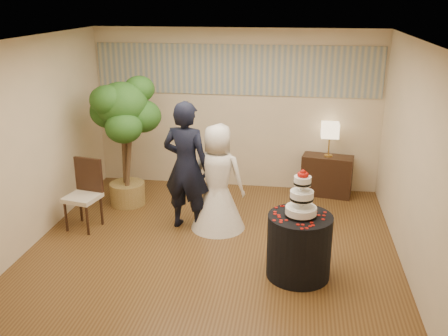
% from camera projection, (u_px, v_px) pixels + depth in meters
% --- Properties ---
extents(floor, '(5.00, 5.00, 0.00)m').
position_uv_depth(floor, '(213.00, 249.00, 6.86)').
color(floor, brown).
rests_on(floor, ground).
extents(ceiling, '(5.00, 5.00, 0.00)m').
position_uv_depth(ceiling, '(211.00, 40.00, 5.94)').
color(ceiling, white).
rests_on(ceiling, wall_back).
extents(wall_back, '(5.00, 0.06, 2.80)m').
position_uv_depth(wall_back, '(236.00, 110.00, 8.74)').
color(wall_back, beige).
rests_on(wall_back, ground).
extents(wall_front, '(5.00, 0.06, 2.80)m').
position_uv_depth(wall_front, '(159.00, 242.00, 4.07)').
color(wall_front, beige).
rests_on(wall_front, ground).
extents(wall_left, '(0.06, 5.00, 2.80)m').
position_uv_depth(wall_left, '(30.00, 144.00, 6.75)').
color(wall_left, beige).
rests_on(wall_left, ground).
extents(wall_right, '(0.06, 5.00, 2.80)m').
position_uv_depth(wall_right, '(414.00, 161.00, 6.05)').
color(wall_right, beige).
rests_on(wall_right, ground).
extents(mural_border, '(4.90, 0.02, 0.85)m').
position_uv_depth(mural_border, '(236.00, 70.00, 8.49)').
color(mural_border, '#969A8D').
rests_on(mural_border, wall_back).
extents(groom, '(0.78, 0.59, 1.93)m').
position_uv_depth(groom, '(186.00, 166.00, 7.21)').
color(groom, black).
rests_on(groom, floor).
extents(bride, '(0.93, 0.93, 1.59)m').
position_uv_depth(bride, '(218.00, 177.00, 7.25)').
color(bride, white).
rests_on(bride, floor).
extents(cake_table, '(1.01, 1.01, 0.81)m').
position_uv_depth(cake_table, '(299.00, 246.00, 6.10)').
color(cake_table, black).
rests_on(cake_table, floor).
extents(wedding_cake, '(0.38, 0.38, 0.59)m').
position_uv_depth(wedding_cake, '(302.00, 193.00, 5.87)').
color(wedding_cake, white).
rests_on(wedding_cake, cake_table).
extents(console, '(0.90, 0.52, 0.71)m').
position_uv_depth(console, '(327.00, 176.00, 8.62)').
color(console, black).
rests_on(console, floor).
extents(table_lamp, '(0.29, 0.29, 0.58)m').
position_uv_depth(table_lamp, '(329.00, 140.00, 8.41)').
color(table_lamp, beige).
rests_on(table_lamp, console).
extents(ficus_tree, '(1.36, 1.36, 2.15)m').
position_uv_depth(ficus_tree, '(124.00, 142.00, 8.00)').
color(ficus_tree, '#26541A').
rests_on(ficus_tree, floor).
extents(side_chair, '(0.56, 0.58, 1.04)m').
position_uv_depth(side_chair, '(82.00, 196.00, 7.32)').
color(side_chair, black).
rests_on(side_chair, floor).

